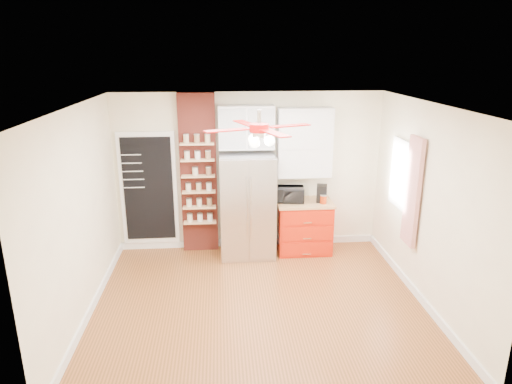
{
  "coord_description": "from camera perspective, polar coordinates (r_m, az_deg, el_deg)",
  "views": [
    {
      "loc": [
        -0.48,
        -5.52,
        3.33
      ],
      "look_at": [
        0.03,
        0.9,
        1.33
      ],
      "focal_mm": 32.0,
      "sensor_mm": 36.0,
      "label": 1
    }
  ],
  "objects": [
    {
      "name": "upper_shelf_unit",
      "position": [
        7.64,
        6.09,
        6.16
      ],
      "size": [
        0.9,
        0.3,
        1.15
      ],
      "primitive_type": "cube",
      "color": "white",
      "rests_on": "wall_back"
    },
    {
      "name": "wall_back",
      "position": [
        7.79,
        -0.9,
        2.51
      ],
      "size": [
        4.5,
        0.02,
        2.7
      ],
      "primitive_type": "cube",
      "color": "#FFF8CD",
      "rests_on": "floor"
    },
    {
      "name": "canister_left",
      "position": [
        7.65,
        8.41,
        -0.95
      ],
      "size": [
        0.14,
        0.14,
        0.14
      ],
      "primitive_type": "cylinder",
      "rotation": [
        0.0,
        0.0,
        -0.3
      ],
      "color": "#AB2D09",
      "rests_on": "red_cabinet"
    },
    {
      "name": "wall_front",
      "position": [
        4.07,
        2.88,
        -11.9
      ],
      "size": [
        4.5,
        0.02,
        2.7
      ],
      "primitive_type": "cube",
      "color": "#FFF8CD",
      "rests_on": "floor"
    },
    {
      "name": "chalkboard",
      "position": [
        7.9,
        -13.27,
        0.37
      ],
      "size": [
        0.95,
        0.05,
        1.95
      ],
      "color": "white",
      "rests_on": "wall_back"
    },
    {
      "name": "curtain",
      "position": [
        6.71,
        18.98,
        0.02
      ],
      "size": [
        0.06,
        0.4,
        1.55
      ],
      "primitive_type": "cube",
      "color": "red",
      "rests_on": "wall_right"
    },
    {
      "name": "pantry_jar_beans",
      "position": [
        7.54,
        -5.94,
        2.6
      ],
      "size": [
        0.11,
        0.11,
        0.13
      ],
      "primitive_type": "cylinder",
      "rotation": [
        0.0,
        0.0,
        -0.24
      ],
      "color": "#8D6648",
      "rests_on": "brick_pillar"
    },
    {
      "name": "fridge",
      "position": [
        7.57,
        -1.08,
        -1.69
      ],
      "size": [
        0.9,
        0.7,
        1.75
      ],
      "primitive_type": "cube",
      "color": "silver",
      "rests_on": "floor"
    },
    {
      "name": "upper_glass_cabinet",
      "position": [
        7.45,
        -1.23,
        8.12
      ],
      "size": [
        0.9,
        0.35,
        0.7
      ],
      "primitive_type": "cube",
      "color": "white",
      "rests_on": "wall_back"
    },
    {
      "name": "wall_left",
      "position": [
        6.12,
        -21.12,
        -2.83
      ],
      "size": [
        0.02,
        4.0,
        2.7
      ],
      "primitive_type": "cube",
      "color": "#FFF8CD",
      "rests_on": "floor"
    },
    {
      "name": "wall_right",
      "position": [
        6.47,
        20.66,
        -1.73
      ],
      "size": [
        0.02,
        4.0,
        2.7
      ],
      "primitive_type": "cube",
      "color": "#FFF8CD",
      "rests_on": "floor"
    },
    {
      "name": "coffee_maker",
      "position": [
        7.72,
        8.21,
        -0.17
      ],
      "size": [
        0.21,
        0.22,
        0.29
      ],
      "primitive_type": "cube",
      "rotation": [
        0.0,
        0.0,
        -0.23
      ],
      "color": "black",
      "rests_on": "red_cabinet"
    },
    {
      "name": "toaster_oven",
      "position": [
        7.67,
        4.26,
        -0.3
      ],
      "size": [
        0.48,
        0.35,
        0.25
      ],
      "primitive_type": "imported",
      "rotation": [
        0.0,
        0.0,
        -0.09
      ],
      "color": "black",
      "rests_on": "red_cabinet"
    },
    {
      "name": "floor",
      "position": [
        6.46,
        0.35,
        -13.77
      ],
      "size": [
        4.5,
        4.5,
        0.0
      ],
      "primitive_type": "plane",
      "color": "#995227",
      "rests_on": "ground"
    },
    {
      "name": "brick_pillar",
      "position": [
        7.71,
        -7.18,
        2.21
      ],
      "size": [
        0.6,
        0.16,
        2.7
      ],
      "primitive_type": "cube",
      "color": "maroon",
      "rests_on": "floor"
    },
    {
      "name": "window",
      "position": [
        7.19,
        17.73,
        2.08
      ],
      "size": [
        0.04,
        0.75,
        1.05
      ],
      "primitive_type": "cube",
      "color": "white",
      "rests_on": "wall_right"
    },
    {
      "name": "canister_right",
      "position": [
        7.77,
        8.21,
        -0.61
      ],
      "size": [
        0.14,
        0.14,
        0.14
      ],
      "primitive_type": "cylinder",
      "rotation": [
        0.0,
        0.0,
        0.41
      ],
      "color": "#A20929",
      "rests_on": "red_cabinet"
    },
    {
      "name": "pantry_jar_oats",
      "position": [
        7.56,
        -7.61,
        2.57
      ],
      "size": [
        0.1,
        0.1,
        0.13
      ],
      "primitive_type": "cylinder",
      "rotation": [
        0.0,
        0.0,
        -0.01
      ],
      "color": "beige",
      "rests_on": "brick_pillar"
    },
    {
      "name": "ceiling_fan",
      "position": [
        5.61,
        0.4,
        7.96
      ],
      "size": [
        1.4,
        1.4,
        0.44
      ],
      "color": "silver",
      "rests_on": "ceiling"
    },
    {
      "name": "red_cabinet",
      "position": [
        7.88,
        5.99,
        -4.29
      ],
      "size": [
        0.94,
        0.64,
        0.9
      ],
      "color": "red",
      "rests_on": "floor"
    },
    {
      "name": "ceiling",
      "position": [
        5.58,
        0.4,
        10.76
      ],
      "size": [
        4.5,
        4.5,
        0.0
      ],
      "primitive_type": "plane",
      "color": "white",
      "rests_on": "wall_back"
    }
  ]
}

